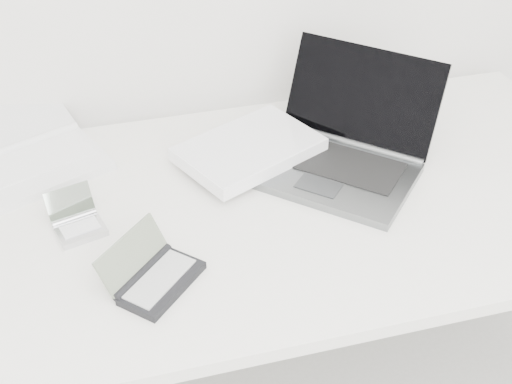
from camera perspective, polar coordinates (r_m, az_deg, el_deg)
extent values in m
cube|color=white|center=(1.54, 0.69, -1.17)|extent=(1.60, 0.80, 0.03)
cylinder|color=silver|center=(2.28, 16.57, 0.03)|extent=(0.04, 0.04, 0.70)
cube|color=slate|center=(1.61, 5.97, 1.47)|extent=(0.43, 0.42, 0.02)
cube|color=black|center=(1.63, 6.47, 2.41)|extent=(0.31, 0.30, 0.00)
cube|color=black|center=(1.68, 8.55, 7.62)|extent=(0.33, 0.32, 0.21)
cylinder|color=slate|center=(1.70, 7.63, 3.86)|extent=(0.27, 0.25, 0.02)
cube|color=#373A3D|center=(1.55, 5.05, 0.54)|extent=(0.11, 0.11, 0.00)
cube|color=white|center=(1.63, -0.56, 3.44)|extent=(0.36, 0.31, 0.03)
cube|color=white|center=(1.62, -0.57, 3.92)|extent=(0.36, 0.31, 0.00)
cube|color=white|center=(1.69, -16.91, 1.84)|extent=(0.34, 0.29, 0.02)
cube|color=silver|center=(1.69, -17.24, 2.46)|extent=(0.28, 0.20, 0.00)
cube|color=silver|center=(1.82, -19.46, 5.50)|extent=(0.33, 0.27, 0.07)
cylinder|color=white|center=(1.76, -18.23, 3.56)|extent=(0.27, 0.13, 0.02)
cube|color=silver|center=(1.49, -13.85, -3.01)|extent=(0.11, 0.09, 0.01)
cube|color=#BCBCC0|center=(1.48, -13.89, -2.77)|extent=(0.08, 0.06, 0.00)
cube|color=#96A397|center=(1.51, -14.70, -0.81)|extent=(0.10, 0.06, 0.06)
cylinder|color=silver|center=(1.51, -14.33, -2.05)|extent=(0.09, 0.04, 0.01)
cube|color=black|center=(1.34, -7.51, -7.24)|extent=(0.18, 0.18, 0.02)
cube|color=#949494|center=(1.34, -7.69, -6.89)|extent=(0.15, 0.15, 0.00)
cube|color=slate|center=(1.35, -9.89, -4.95)|extent=(0.15, 0.15, 0.07)
cylinder|color=black|center=(1.36, -9.03, -6.33)|extent=(0.13, 0.13, 0.02)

